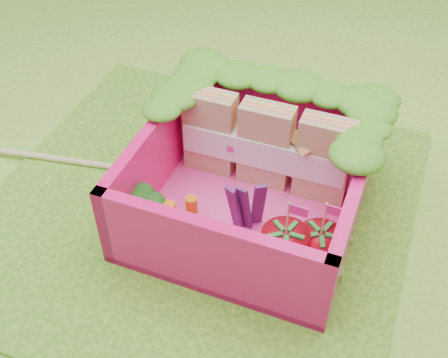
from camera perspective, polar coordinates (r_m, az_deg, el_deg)
The scene contains 13 objects.
ground at distance 3.60m, azimuth -2.69°, elevation -3.09°, with size 14.00×14.00×0.00m, color #7BB633.
placemat at distance 3.59m, azimuth -2.70°, elevation -2.93°, with size 2.60×2.60×0.03m, color #4E9120.
bento_floor at distance 3.51m, azimuth 2.47°, elevation -3.34°, with size 1.30×1.30×0.05m, color #F43E9D.
bento_box at distance 3.33m, azimuth 2.59°, elevation -0.39°, with size 1.30×1.30×0.55m.
lettuce_ruffle at distance 3.47m, azimuth 5.39°, elevation 8.61°, with size 1.43×0.83×0.11m.
sandwich_stack at distance 3.50m, azimuth 4.32°, elevation 3.36°, with size 1.07×0.18×0.58m.
broccoli at distance 3.30m, azimuth -7.39°, elevation -2.60°, with size 0.34×0.34×0.24m.
carrot_sticks at distance 3.28m, azimuth -4.40°, elevation -3.82°, with size 0.15×0.18×0.27m.
purple_wedges at distance 3.24m, azimuth 2.22°, elevation -2.88°, with size 0.19×0.13×0.38m.
strawberry_left at distance 3.11m, azimuth 6.13°, elevation -7.12°, with size 0.27×0.27×0.51m.
strawberry_right at distance 3.15m, azimuth 9.61°, elevation -6.96°, with size 0.25×0.25×0.49m.
snap_peas at distance 3.24m, azimuth 7.75°, elevation -7.60°, with size 0.60×0.50×0.05m.
chopsticks at distance 3.99m, azimuth -15.04°, elevation 1.77°, with size 2.07×0.40×0.04m.
Camera 1 is at (1.06, -2.24, 2.61)m, focal length 45.00 mm.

